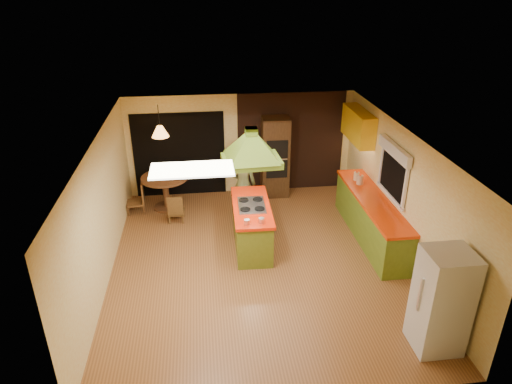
{
  "coord_description": "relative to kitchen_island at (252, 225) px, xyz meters",
  "views": [
    {
      "loc": [
        -0.93,
        -7.33,
        5.03
      ],
      "look_at": [
        0.07,
        0.71,
        1.15
      ],
      "focal_mm": 32.0,
      "sensor_mm": 36.0,
      "label": 1
    }
  ],
  "objects": [
    {
      "name": "chair_near",
      "position": [
        -1.56,
        1.23,
        -0.13
      ],
      "size": [
        0.37,
        0.37,
        0.66
      ],
      "primitive_type": null,
      "rotation": [
        0.0,
        0.0,
        3.1
      ],
      "color": "brown",
      "rests_on": "ground"
    },
    {
      "name": "canister_small",
      "position": [
        2.43,
        0.69,
        0.54
      ],
      "size": [
        0.17,
        0.17,
        0.17
      ],
      "primitive_type": "cylinder",
      "rotation": [
        0.0,
        0.0,
        -0.4
      ],
      "color": "beige",
      "rests_on": "right_counter"
    },
    {
      "name": "fluor_panel",
      "position": [
        -1.07,
        -1.81,
        2.02
      ],
      "size": [
        1.2,
        0.6,
        0.03
      ],
      "primitive_type": "cube",
      "color": "white",
      "rests_on": "ceiling_plane"
    },
    {
      "name": "room_walls",
      "position": [
        0.03,
        -0.61,
        0.79
      ],
      "size": [
        5.5,
        6.5,
        6.5
      ],
      "color": "#FBEEB4",
      "rests_on": "ground"
    },
    {
      "name": "range_hood",
      "position": [
        -0.0,
        0.0,
        1.79
      ],
      "size": [
        1.12,
        0.84,
        0.8
      ],
      "rotation": [
        0.0,
        0.0,
        0.06
      ],
      "color": "#5B7A1E",
      "rests_on": "ceiling_plane"
    },
    {
      "name": "upper_cabinets",
      "position": [
        2.6,
        1.59,
        1.49
      ],
      "size": [
        0.34,
        1.4,
        0.7
      ],
      "primitive_type": "cube",
      "color": "yellow",
      "rests_on": "room_walls"
    },
    {
      "name": "refrigerator",
      "position": [
        2.37,
        -3.11,
        0.35
      ],
      "size": [
        0.67,
        0.63,
        1.62
      ],
      "primitive_type": "cube",
      "rotation": [
        0.0,
        0.0,
        0.0
      ],
      "color": "silver",
      "rests_on": "ground"
    },
    {
      "name": "window_right",
      "position": [
        2.73,
        -0.21,
        1.31
      ],
      "size": [
        0.12,
        1.35,
        1.06
      ],
      "color": "black",
      "rests_on": "room_walls"
    },
    {
      "name": "dining_table",
      "position": [
        -1.81,
        1.88,
        0.11
      ],
      "size": [
        1.08,
        1.08,
        0.81
      ],
      "rotation": [
        0.0,
        0.0,
        -0.43
      ],
      "color": "brown",
      "rests_on": "ground"
    },
    {
      "name": "ceiling_plane",
      "position": [
        0.03,
        -0.61,
        2.04
      ],
      "size": [
        6.5,
        6.5,
        0.0
      ],
      "primitive_type": "plane",
      "rotation": [
        3.14,
        0.0,
        0.0
      ],
      "color": "silver",
      "rests_on": "room_walls"
    },
    {
      "name": "pendant_lamp",
      "position": [
        -1.81,
        1.88,
        1.44
      ],
      "size": [
        0.38,
        0.38,
        0.25
      ],
      "primitive_type": "cone",
      "rotation": [
        0.0,
        0.0,
        -0.0
      ],
      "color": "#FF9E3F",
      "rests_on": "ceiling_plane"
    },
    {
      "name": "chair_left",
      "position": [
        -2.51,
        1.78,
        -0.09
      ],
      "size": [
        0.43,
        0.43,
        0.73
      ],
      "primitive_type": null,
      "rotation": [
        0.0,
        0.0,
        -1.49
      ],
      "color": "brown",
      "rests_on": "ground"
    },
    {
      "name": "brick_panel",
      "position": [
        1.28,
        2.62,
        0.79
      ],
      "size": [
        2.64,
        0.03,
        2.5
      ],
      "primitive_type": "cube",
      "color": "#381E14",
      "rests_on": "ground"
    },
    {
      "name": "ground",
      "position": [
        0.03,
        -0.61,
        -0.46
      ],
      "size": [
        6.5,
        6.5,
        0.0
      ],
      "primitive_type": "plane",
      "color": "#985E31",
      "rests_on": "ground"
    },
    {
      "name": "nook_opening",
      "position": [
        -1.47,
        2.62,
        0.59
      ],
      "size": [
        2.2,
        0.03,
        2.1
      ],
      "primitive_type": "cube",
      "color": "black",
      "rests_on": "ground"
    },
    {
      "name": "man",
      "position": [
        -0.05,
        1.26,
        0.33
      ],
      "size": [
        0.62,
        0.45,
        1.59
      ],
      "primitive_type": "imported",
      "rotation": [
        0.0,
        0.0,
        3.02
      ],
      "color": "brown",
      "rests_on": "ground"
    },
    {
      "name": "wall_oven",
      "position": [
        0.85,
        2.34,
        0.53
      ],
      "size": [
        0.67,
        0.61,
        1.98
      ],
      "rotation": [
        0.0,
        0.0,
        -0.02
      ],
      "color": "#492E17",
      "rests_on": "ground"
    },
    {
      "name": "canister_medium",
      "position": [
        2.43,
        0.92,
        0.55
      ],
      "size": [
        0.16,
        0.16,
        0.18
      ],
      "primitive_type": "cylinder",
      "rotation": [
        0.0,
        0.0,
        0.28
      ],
      "color": "beige",
      "rests_on": "right_counter"
    },
    {
      "name": "right_counter",
      "position": [
        2.48,
        -0.01,
        0.0
      ],
      "size": [
        0.62,
        3.05,
        0.92
      ],
      "color": "olive",
      "rests_on": "ground"
    },
    {
      "name": "kitchen_island",
      "position": [
        0.0,
        0.0,
        0.0
      ],
      "size": [
        0.78,
        1.84,
        0.93
      ],
      "rotation": [
        0.0,
        0.0,
        -0.03
      ],
      "color": "olive",
      "rests_on": "ground"
    },
    {
      "name": "canister_large",
      "position": [
        2.43,
        0.7,
        0.56
      ],
      "size": [
        0.14,
        0.14,
        0.2
      ],
      "primitive_type": "cylinder",
      "rotation": [
        0.0,
        0.0,
        -0.01
      ],
      "color": "beige",
      "rests_on": "right_counter"
    }
  ]
}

